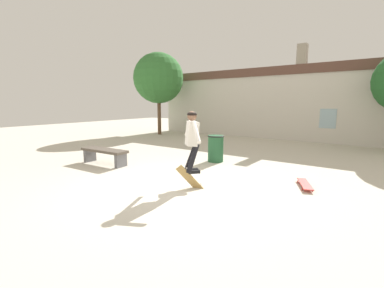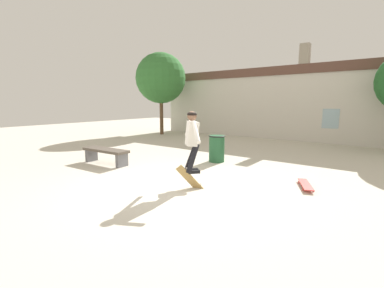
{
  "view_description": "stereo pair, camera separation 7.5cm",
  "coord_description": "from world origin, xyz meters",
  "px_view_note": "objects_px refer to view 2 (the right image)",
  "views": [
    {
      "loc": [
        3.65,
        -4.31,
        1.92
      ],
      "look_at": [
        0.38,
        0.3,
        1.0
      ],
      "focal_mm": 24.0,
      "sensor_mm": 36.0,
      "label": 1
    },
    {
      "loc": [
        3.71,
        -4.26,
        1.92
      ],
      "look_at": [
        0.38,
        0.3,
        1.0
      ],
      "focal_mm": 24.0,
      "sensor_mm": 36.0,
      "label": 2
    }
  ],
  "objects_px": {
    "trash_bin": "(217,148)",
    "skater": "(192,136)",
    "skateboard_flipping": "(190,179)",
    "tree_left": "(161,78)",
    "park_bench": "(106,153)",
    "skateboard_resting": "(306,184)"
  },
  "relations": [
    {
      "from": "trash_bin",
      "to": "park_bench",
      "type": "bearing_deg",
      "value": -138.74
    },
    {
      "from": "trash_bin",
      "to": "tree_left",
      "type": "bearing_deg",
      "value": 145.87
    },
    {
      "from": "skater",
      "to": "skateboard_resting",
      "type": "height_order",
      "value": "skater"
    },
    {
      "from": "skateboard_resting",
      "to": "trash_bin",
      "type": "bearing_deg",
      "value": -132.44
    },
    {
      "from": "tree_left",
      "to": "skater",
      "type": "distance_m",
      "value": 10.43
    },
    {
      "from": "park_bench",
      "to": "skateboard_resting",
      "type": "distance_m",
      "value": 5.8
    },
    {
      "from": "park_bench",
      "to": "skateboard_resting",
      "type": "xyz_separation_m",
      "value": [
        5.65,
        1.29,
        -0.28
      ]
    },
    {
      "from": "skateboard_flipping",
      "to": "trash_bin",
      "type": "bearing_deg",
      "value": 73.43
    },
    {
      "from": "tree_left",
      "to": "park_bench",
      "type": "bearing_deg",
      "value": -60.23
    },
    {
      "from": "tree_left",
      "to": "trash_bin",
      "type": "relative_size",
      "value": 5.58
    },
    {
      "from": "tree_left",
      "to": "park_bench",
      "type": "relative_size",
      "value": 2.83
    },
    {
      "from": "park_bench",
      "to": "skateboard_flipping",
      "type": "xyz_separation_m",
      "value": [
        3.54,
        -0.31,
        -0.14
      ]
    },
    {
      "from": "tree_left",
      "to": "skateboard_resting",
      "type": "bearing_deg",
      "value": -29.93
    },
    {
      "from": "park_bench",
      "to": "trash_bin",
      "type": "xyz_separation_m",
      "value": [
        2.67,
        2.34,
        0.1
      ]
    },
    {
      "from": "park_bench",
      "to": "tree_left",
      "type": "bearing_deg",
      "value": 116.22
    },
    {
      "from": "skateboard_flipping",
      "to": "skateboard_resting",
      "type": "distance_m",
      "value": 2.65
    },
    {
      "from": "trash_bin",
      "to": "skateboard_flipping",
      "type": "height_order",
      "value": "trash_bin"
    },
    {
      "from": "skater",
      "to": "park_bench",
      "type": "bearing_deg",
      "value": 128.04
    },
    {
      "from": "tree_left",
      "to": "trash_bin",
      "type": "distance_m",
      "value": 8.41
    },
    {
      "from": "trash_bin",
      "to": "skateboard_flipping",
      "type": "relative_size",
      "value": 1.24
    },
    {
      "from": "tree_left",
      "to": "park_bench",
      "type": "height_order",
      "value": "tree_left"
    },
    {
      "from": "trash_bin",
      "to": "skater",
      "type": "xyz_separation_m",
      "value": [
        0.88,
        -2.57,
        0.72
      ]
    }
  ]
}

